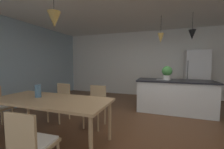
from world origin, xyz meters
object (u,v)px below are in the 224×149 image
chair_near_right (32,144)px  vase_on_dining_table (38,91)px  potted_plant_on_island (167,73)px  dining_table (51,103)px  chair_far_right (95,104)px  refrigerator (196,76)px  kitchen_island (174,96)px  chair_far_left (60,101)px

chair_near_right → vase_on_dining_table: 1.21m
chair_near_right → potted_plant_on_island: potted_plant_on_island is taller
chair_near_right → vase_on_dining_table: bearing=133.0°
dining_table → chair_far_right: (0.47, 0.81, -0.21)m
chair_far_right → refrigerator: (2.53, 3.01, 0.44)m
dining_table → potted_plant_on_island: (1.97, 2.34, 0.43)m
vase_on_dining_table → chair_far_right: bearing=44.6°
kitchen_island → refrigerator: size_ratio=1.10×
kitchen_island → chair_near_right: bearing=-118.3°
chair_near_right → refrigerator: (2.53, 4.63, 0.44)m
kitchen_island → chair_far_left: bearing=-149.8°
chair_far_right → kitchen_island: size_ratio=0.43×
refrigerator → potted_plant_on_island: bearing=-125.0°
chair_far_right → refrigerator: 3.96m
chair_near_right → kitchen_island: kitchen_island is taller
refrigerator → potted_plant_on_island: (-1.03, -1.48, 0.19)m
dining_table → potted_plant_on_island: size_ratio=5.34×
dining_table → chair_far_right: bearing=59.7°
chair_far_right → vase_on_dining_table: bearing=-135.4°
dining_table → chair_far_left: size_ratio=2.40×
potted_plant_on_island → chair_far_right: bearing=-134.3°
dining_table → refrigerator: 4.86m
vase_on_dining_table → kitchen_island: bearing=42.9°
chair_near_right → kitchen_island: bearing=61.7°
dining_table → refrigerator: (3.00, 3.82, 0.23)m
chair_far_right → refrigerator: refrigerator is taller
refrigerator → vase_on_dining_table: 5.03m
refrigerator → chair_far_right: bearing=-130.0°
vase_on_dining_table → dining_table: bearing=-6.4°
dining_table → chair_near_right: (0.47, -0.81, -0.21)m
chair_far_right → refrigerator: size_ratio=0.48×
chair_far_right → kitchen_island: bearing=42.1°
dining_table → potted_plant_on_island: bearing=49.9°
chair_near_right → vase_on_dining_table: (-0.79, 0.84, 0.39)m
chair_far_left → vase_on_dining_table: bearing=-78.6°
chair_near_right → refrigerator: 5.29m
dining_table → chair_near_right: bearing=-59.6°
dining_table → vase_on_dining_table: (-0.31, 0.03, 0.18)m
dining_table → kitchen_island: kitchen_island is taller
potted_plant_on_island → refrigerator: bearing=55.0°
chair_far_left → potted_plant_on_island: 2.95m
dining_table → chair_near_right: chair_near_right is taller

